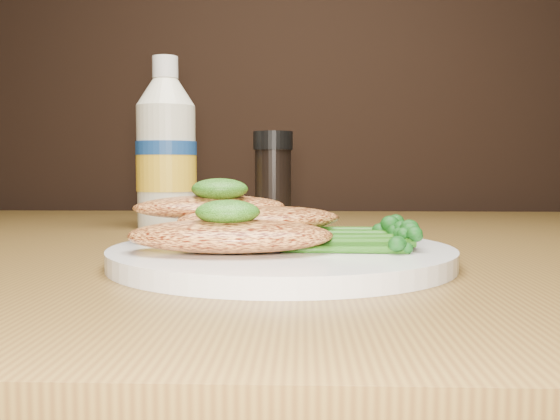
{
  "coord_description": "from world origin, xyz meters",
  "views": [
    {
      "loc": [
        0.08,
        0.45,
        0.82
      ],
      "look_at": [
        0.06,
        0.92,
        0.79
      ],
      "focal_mm": 40.21,
      "sensor_mm": 36.0,
      "label": 1
    }
  ],
  "objects": [
    {
      "name": "pesto_front",
      "position": [
        0.03,
        0.87,
        0.79
      ],
      "size": [
        0.04,
        0.04,
        0.02
      ],
      "primitive_type": "ellipsoid",
      "rotation": [
        0.0,
        0.0,
        -0.0
      ],
      "color": "black",
      "rests_on": "chicken_front"
    },
    {
      "name": "pesto_back",
      "position": [
        0.01,
        0.93,
        0.8
      ],
      "size": [
        0.05,
        0.05,
        0.02
      ],
      "primitive_type": "ellipsoid",
      "rotation": [
        0.0,
        0.0,
        -0.25
      ],
      "color": "black",
      "rests_on": "chicken_back"
    },
    {
      "name": "chicken_front",
      "position": [
        0.03,
        0.87,
        0.77
      ],
      "size": [
        0.14,
        0.08,
        0.02
      ],
      "primitive_type": "ellipsoid",
      "rotation": [
        0.0,
        0.0,
        0.03
      ],
      "color": "#ED9C4B",
      "rests_on": "plate"
    },
    {
      "name": "broccolini_bundle",
      "position": [
        0.11,
        0.91,
        0.77
      ],
      "size": [
        0.13,
        0.1,
        0.02
      ],
      "primitive_type": null,
      "rotation": [
        0.0,
        0.0,
        -0.06
      ],
      "color": "#225713",
      "rests_on": "plate"
    },
    {
      "name": "mayo_bottle",
      "position": [
        -0.08,
        1.17,
        0.85
      ],
      "size": [
        0.07,
        0.07,
        0.2
      ],
      "primitive_type": null,
      "rotation": [
        0.0,
        0.0,
        -0.04
      ],
      "color": "beige",
      "rests_on": "dining_table"
    },
    {
      "name": "chicken_mid",
      "position": [
        0.05,
        0.92,
        0.78
      ],
      "size": [
        0.14,
        0.11,
        0.02
      ],
      "primitive_type": "ellipsoid",
      "rotation": [
        0.0,
        0.0,
        0.42
      ],
      "color": "#ED9C4B",
      "rests_on": "plate"
    },
    {
      "name": "pepper_grinder",
      "position": [
        0.05,
        1.18,
        0.81
      ],
      "size": [
        0.05,
        0.05,
        0.11
      ],
      "primitive_type": null,
      "rotation": [
        0.0,
        0.0,
        0.18
      ],
      "color": "black",
      "rests_on": "dining_table"
    },
    {
      "name": "plate",
      "position": [
        0.06,
        0.9,
        0.76
      ],
      "size": [
        0.25,
        0.25,
        0.01
      ],
      "primitive_type": "cylinder",
      "color": "white",
      "rests_on": "dining_table"
    },
    {
      "name": "chicken_back",
      "position": [
        0.01,
        0.94,
        0.79
      ],
      "size": [
        0.13,
        0.1,
        0.02
      ],
      "primitive_type": "ellipsoid",
      "rotation": [
        0.0,
        0.0,
        0.31
      ],
      "color": "#ED9C4B",
      "rests_on": "plate"
    }
  ]
}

